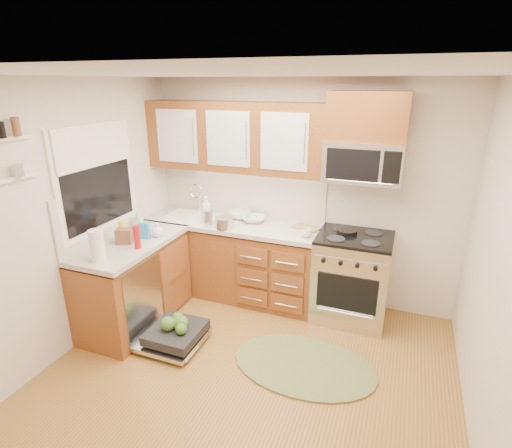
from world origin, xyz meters
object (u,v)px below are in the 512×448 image
at_px(stock_pot, 224,223).
at_px(cup, 307,233).
at_px(sink, 191,227).
at_px(dishwasher, 173,335).
at_px(range, 352,277).
at_px(skillet, 347,231).
at_px(paper_towel_roll, 97,245).
at_px(upper_cabinets, 235,137).
at_px(microwave, 363,162).
at_px(cutting_board, 306,228).
at_px(bowl_b, 240,215).
at_px(rug, 304,365).
at_px(bowl_a, 254,219).

height_order(stock_pot, cup, stock_pot).
distance_m(sink, dishwasher, 1.38).
relative_size(range, stock_pot, 4.56).
bearing_deg(sink, skillet, 1.98).
xyz_separation_m(range, paper_towel_roll, (-2.09, -1.38, 0.60)).
relative_size(upper_cabinets, microwave, 2.70).
xyz_separation_m(sink, cup, (1.45, -0.13, 0.17)).
bearing_deg(cutting_board, bowl_b, 175.05).
distance_m(stock_pot, bowl_b, 0.38).
height_order(sink, paper_towel_roll, paper_towel_roll).
xyz_separation_m(rug, bowl_b, (-1.12, 1.16, 0.96)).
distance_m(upper_cabinets, bowl_a, 0.95).
height_order(range, cup, cup).
bearing_deg(cutting_board, skillet, -5.74).
bearing_deg(cup, rug, -74.77).
bearing_deg(cup, bowl_b, 160.52).
height_order(bowl_a, bowl_b, bowl_b).
bearing_deg(dishwasher, skillet, 39.31).
xyz_separation_m(cutting_board, bowl_b, (-0.83, 0.07, 0.03)).
relative_size(upper_cabinets, range, 2.16).
relative_size(cutting_board, paper_towel_roll, 0.98).
relative_size(microwave, skillet, 3.54).
bearing_deg(bowl_b, range, -7.09).
height_order(sink, dishwasher, sink).
bearing_deg(dishwasher, bowl_b, 82.41).
xyz_separation_m(rug, paper_towel_roll, (-1.84, -0.39, 1.06)).
bearing_deg(sink, stock_pot, -20.34).
distance_m(rug, paper_towel_roll, 2.16).
distance_m(dishwasher, cutting_board, 1.79).
bearing_deg(dishwasher, sink, 109.20).
height_order(microwave, cup, microwave).
height_order(upper_cabinets, cutting_board, upper_cabinets).
relative_size(rug, stock_pot, 6.30).
bearing_deg(stock_pot, bowl_a, 54.28).
distance_m(dishwasher, stock_pot, 1.29).
height_order(sink, cup, cup).
distance_m(skillet, stock_pot, 1.32).
xyz_separation_m(range, dishwasher, (-1.54, -1.13, -0.38)).
bearing_deg(rug, upper_cabinets, 135.53).
distance_m(rug, skillet, 1.43).
bearing_deg(rug, dishwasher, -173.76).
bearing_deg(upper_cabinets, range, -5.89).
xyz_separation_m(upper_cabinets, skillet, (1.31, -0.09, -0.90)).
bearing_deg(rug, bowl_a, 129.86).
height_order(stock_pot, cutting_board, stock_pot).
xyz_separation_m(dishwasher, cutting_board, (1.00, 1.23, 0.84)).
bearing_deg(range, skillet, 150.49).
xyz_separation_m(upper_cabinets, sink, (-0.52, -0.16, -1.07)).
distance_m(rug, stock_pot, 1.69).
xyz_separation_m(dishwasher, cup, (1.06, 0.99, 0.87)).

